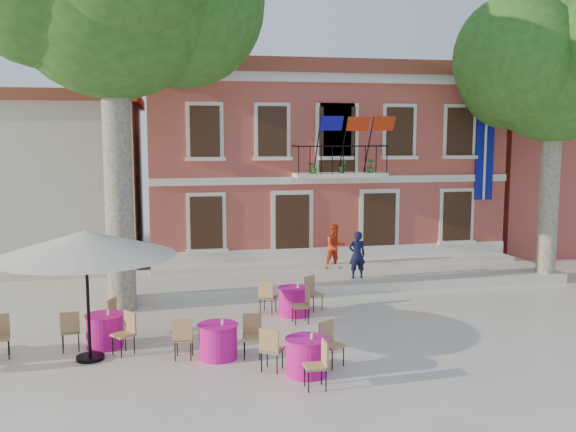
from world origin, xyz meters
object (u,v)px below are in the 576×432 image
at_px(cafe_table_1, 306,354).
at_px(cafe_table_3, 105,329).
at_px(patio_umbrella, 86,244).
at_px(pedestrian_orange, 335,247).
at_px(pedestrian_navy, 357,255).
at_px(cafe_table_0, 218,340).
at_px(plane_tree_east, 556,69).
at_px(cafe_table_4, 294,300).

bearing_deg(cafe_table_1, cafe_table_3, 148.53).
height_order(patio_umbrella, pedestrian_orange, patio_umbrella).
xyz_separation_m(pedestrian_navy, cafe_table_0, (-4.94, -5.75, -0.64)).
bearing_deg(pedestrian_orange, cafe_table_3, -148.21).
xyz_separation_m(plane_tree_east, cafe_table_1, (-9.71, -6.71, -6.55)).
height_order(pedestrian_navy, cafe_table_3, pedestrian_navy).
xyz_separation_m(cafe_table_1, cafe_table_3, (-4.21, 2.58, 0.00)).
xyz_separation_m(pedestrian_orange, cafe_table_3, (-7.15, -6.04, -0.64)).
relative_size(pedestrian_orange, cafe_table_3, 0.83).
bearing_deg(cafe_table_0, cafe_table_4, 52.26).
bearing_deg(cafe_table_0, plane_tree_east, 25.24).
bearing_deg(pedestrian_orange, plane_tree_east, -24.21).
distance_m(plane_tree_east, cafe_table_3, 15.93).
bearing_deg(pedestrian_navy, cafe_table_1, 66.28).
distance_m(pedestrian_navy, cafe_table_3, 8.73).
relative_size(pedestrian_navy, cafe_table_1, 0.82).
bearing_deg(patio_umbrella, cafe_table_1, -21.76).
relative_size(plane_tree_east, cafe_table_3, 5.10).
xyz_separation_m(patio_umbrella, cafe_table_0, (2.76, -0.45, -2.15)).
bearing_deg(cafe_table_0, pedestrian_orange, 57.55).
xyz_separation_m(pedestrian_orange, cafe_table_0, (-4.64, -7.29, -0.65)).
relative_size(pedestrian_navy, pedestrian_orange, 0.99).
distance_m(cafe_table_0, cafe_table_3, 2.81).
xyz_separation_m(cafe_table_1, cafe_table_4, (0.62, 4.33, 0.00)).
relative_size(plane_tree_east, cafe_table_4, 5.06).
xyz_separation_m(patio_umbrella, pedestrian_orange, (7.40, 6.84, -1.50)).
bearing_deg(pedestrian_orange, patio_umbrella, -145.66).
distance_m(patio_umbrella, cafe_table_3, 2.30).
bearing_deg(cafe_table_3, plane_tree_east, 16.52).
distance_m(pedestrian_orange, cafe_table_3, 9.38).
bearing_deg(plane_tree_east, pedestrian_orange, 164.20).
bearing_deg(cafe_table_4, pedestrian_orange, 61.66).
distance_m(plane_tree_east, patio_umbrella, 15.64).
xyz_separation_m(pedestrian_navy, cafe_table_3, (-7.45, -4.50, -0.64)).
height_order(pedestrian_navy, cafe_table_4, pedestrian_navy).
relative_size(patio_umbrella, cafe_table_4, 2.05).
height_order(cafe_table_0, cafe_table_4, same).
bearing_deg(cafe_table_3, pedestrian_navy, 31.12).
height_order(pedestrian_navy, cafe_table_1, pedestrian_navy).
distance_m(pedestrian_navy, pedestrian_orange, 1.57).
height_order(cafe_table_0, cafe_table_3, same).
height_order(plane_tree_east, cafe_table_1, plane_tree_east).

